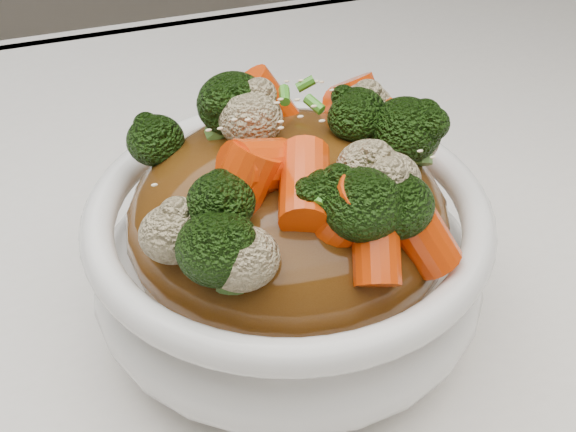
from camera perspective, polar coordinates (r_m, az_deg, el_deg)
name	(u,v)px	position (r m, az deg, el deg)	size (l,w,h in m)	color
tablecloth	(216,356)	(0.47, -5.12, -9.85)	(1.20, 0.80, 0.04)	white
bowl	(288,262)	(0.43, 0.00, -3.26)	(0.21, 0.21, 0.08)	white
sauce_base	(288,220)	(0.41, 0.00, -0.31)	(0.17, 0.17, 0.09)	#4F2C0D
carrots	(288,121)	(0.38, 0.00, 6.80)	(0.17, 0.17, 0.05)	#E23F07
broccoli	(288,122)	(0.38, 0.00, 6.68)	(0.17, 0.17, 0.04)	black
cauliflower	(288,126)	(0.38, 0.00, 6.43)	(0.17, 0.17, 0.03)	tan
scallions	(288,119)	(0.38, 0.00, 6.92)	(0.13, 0.13, 0.02)	#3D9221
sesame_seeds	(288,119)	(0.38, 0.00, 6.92)	(0.15, 0.15, 0.01)	beige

